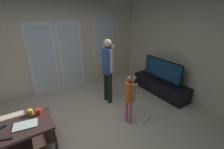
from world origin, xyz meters
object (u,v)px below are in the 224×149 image
at_px(coffee_table, 25,132).
at_px(flat_screen_tv, 162,70).
at_px(loose_keyboard, 145,118).
at_px(cup_near_edge, 31,112).
at_px(person_adult, 108,66).
at_px(person_child, 129,95).
at_px(cup_by_laptop, 39,112).
at_px(dvd_remote_slim, 7,138).
at_px(tv_stand, 160,86).
at_px(laptop_closed, 25,125).
at_px(tv_remote_black, 0,128).

xyz_separation_m(coffee_table, flat_screen_tv, (3.46, 0.16, 0.35)).
xyz_separation_m(loose_keyboard, cup_near_edge, (-2.11, 0.73, 0.55)).
height_order(person_adult, person_child, person_adult).
height_order(coffee_table, loose_keyboard, coffee_table).
bearing_deg(person_adult, flat_screen_tv, -15.64).
xyz_separation_m(flat_screen_tv, loose_keyboard, (-1.20, -0.65, -0.71)).
relative_size(flat_screen_tv, cup_by_laptop, 11.95).
distance_m(loose_keyboard, dvd_remote_slim, 2.53).
bearing_deg(person_child, flat_screen_tv, 18.38).
height_order(flat_screen_tv, cup_near_edge, flat_screen_tv).
height_order(flat_screen_tv, loose_keyboard, flat_screen_tv).
height_order(tv_stand, laptop_closed, laptop_closed).
distance_m(person_adult, loose_keyboard, 1.47).
xyz_separation_m(tv_stand, cup_by_laptop, (-3.18, 0.03, 0.35)).
height_order(laptop_closed, cup_by_laptop, cup_by_laptop).
xyz_separation_m(laptop_closed, cup_near_edge, (0.11, 0.26, 0.04)).
bearing_deg(flat_screen_tv, tv_stand, -65.54).
relative_size(loose_keyboard, tv_remote_black, 2.70).
xyz_separation_m(person_adult, cup_by_laptop, (-1.68, -0.39, -0.42)).
relative_size(coffee_table, person_child, 0.82).
bearing_deg(person_child, cup_near_edge, 160.92).
xyz_separation_m(person_adult, tv_remote_black, (-2.26, -0.47, -0.46)).
relative_size(tv_stand, loose_keyboard, 3.68).
relative_size(person_child, cup_by_laptop, 10.54).
xyz_separation_m(person_adult, dvd_remote_slim, (-2.17, -0.77, -0.46)).
bearing_deg(coffee_table, dvd_remote_slim, -138.07).
bearing_deg(person_adult, cup_by_laptop, -166.81).
distance_m(coffee_table, person_adult, 2.13).
bearing_deg(person_child, tv_remote_black, 167.96).
bearing_deg(cup_by_laptop, loose_keyboard, -18.84).
bearing_deg(laptop_closed, person_child, -1.28).
relative_size(flat_screen_tv, person_child, 1.13).
bearing_deg(coffee_table, laptop_closed, -29.66).
distance_m(person_child, dvd_remote_slim, 2.11).
relative_size(laptop_closed, cup_by_laptop, 3.45).
bearing_deg(laptop_closed, coffee_table, 159.53).
bearing_deg(tv_remote_black, person_adult, -12.35).
distance_m(tv_stand, flat_screen_tv, 0.51).
bearing_deg(tv_stand, person_adult, 164.25).
relative_size(loose_keyboard, dvd_remote_slim, 2.70).
relative_size(person_child, cup_near_edge, 10.31).
height_order(cup_by_laptop, tv_remote_black, cup_by_laptop).
relative_size(person_adult, cup_by_laptop, 15.91).
xyz_separation_m(cup_by_laptop, dvd_remote_slim, (-0.49, -0.37, -0.04)).
bearing_deg(tv_remote_black, cup_by_laptop, -16.49).
distance_m(laptop_closed, tv_remote_black, 0.36).
relative_size(coffee_table, tv_stand, 0.53).
relative_size(cup_near_edge, dvd_remote_slim, 0.62).
distance_m(person_child, cup_by_laptop, 1.71).
xyz_separation_m(flat_screen_tv, laptop_closed, (-3.42, -0.18, -0.20)).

